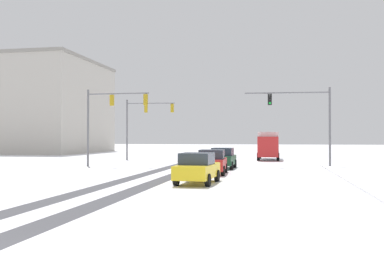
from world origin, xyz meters
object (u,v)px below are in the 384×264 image
(traffic_signal_near_left, at_px, (109,111))
(car_red_second, at_px, (212,162))
(box_truck_delivery, at_px, (268,145))
(car_yellow_cab_third, at_px, (197,168))
(traffic_signal_near_right, at_px, (305,112))
(traffic_signal_far_left, at_px, (143,117))
(office_building_far_left_block, at_px, (11,107))
(car_dark_green_lead, at_px, (223,158))

(traffic_signal_near_left, relative_size, car_red_second, 1.56)
(box_truck_delivery, bearing_deg, car_yellow_cab_third, -97.43)
(traffic_signal_near_left, bearing_deg, traffic_signal_near_right, 6.70)
(traffic_signal_near_left, distance_m, car_red_second, 12.01)
(traffic_signal_far_left, distance_m, box_truck_delivery, 13.97)
(traffic_signal_near_right, bearing_deg, office_building_far_left_block, 147.68)
(car_dark_green_lead, xyz_separation_m, car_red_second, (-0.11, -5.30, 0.00))
(traffic_signal_near_left, bearing_deg, car_yellow_cab_third, -51.37)
(traffic_signal_near_left, xyz_separation_m, box_truck_delivery, (13.07, 13.83, -2.98))
(traffic_signal_far_left, height_order, box_truck_delivery, traffic_signal_far_left)
(car_yellow_cab_third, relative_size, office_building_far_left_block, 0.15)
(traffic_signal_near_right, relative_size, car_red_second, 1.66)
(traffic_signal_near_right, xyz_separation_m, car_yellow_cab_third, (-6.47, -14.01, -3.66))
(traffic_signal_near_right, distance_m, car_yellow_cab_third, 15.87)
(car_dark_green_lead, bearing_deg, box_truck_delivery, 77.14)
(traffic_signal_near_right, relative_size, car_yellow_cab_third, 1.66)
(car_yellow_cab_third, bearing_deg, car_red_second, 90.62)
(office_building_far_left_block, bearing_deg, box_truck_delivery, -21.59)
(traffic_signal_near_left, distance_m, office_building_far_left_block, 42.18)
(box_truck_delivery, bearing_deg, traffic_signal_far_left, -164.42)
(car_yellow_cab_third, distance_m, box_truck_delivery, 26.17)
(car_dark_green_lead, bearing_deg, office_building_far_left_block, 141.08)
(car_dark_green_lead, bearing_deg, traffic_signal_far_left, 131.80)
(traffic_signal_far_left, distance_m, car_yellow_cab_third, 24.61)
(office_building_far_left_block, bearing_deg, traffic_signal_near_left, -46.41)
(car_dark_green_lead, xyz_separation_m, car_yellow_cab_third, (-0.04, -11.31, 0.00))
(traffic_signal_far_left, relative_size, car_red_second, 1.56)
(traffic_signal_near_right, xyz_separation_m, car_red_second, (-6.54, -8.01, -3.66))
(traffic_signal_near_right, height_order, office_building_far_left_block, office_building_far_left_block)
(car_red_second, distance_m, car_yellow_cab_third, 6.01)
(traffic_signal_near_right, relative_size, car_dark_green_lead, 1.68)
(traffic_signal_near_right, bearing_deg, car_red_second, -129.23)
(box_truck_delivery, bearing_deg, office_building_far_left_block, 158.41)
(car_yellow_cab_third, height_order, box_truck_delivery, box_truck_delivery)
(car_red_second, bearing_deg, office_building_far_left_block, 136.56)
(car_dark_green_lead, height_order, box_truck_delivery, box_truck_delivery)
(car_yellow_cab_third, relative_size, box_truck_delivery, 0.56)
(car_red_second, bearing_deg, car_yellow_cab_third, -89.38)
(box_truck_delivery, distance_m, office_building_far_left_block, 45.63)
(traffic_signal_near_right, xyz_separation_m, office_building_far_left_block, (-45.18, 28.59, 2.94))
(traffic_signal_far_left, xyz_separation_m, box_truck_delivery, (13.15, 3.67, -2.98))
(car_red_second, distance_m, office_building_far_left_block, 53.63)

